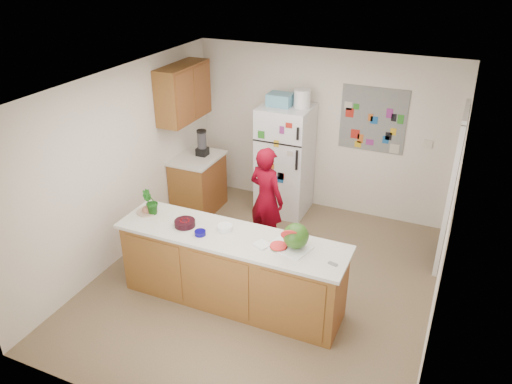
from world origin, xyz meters
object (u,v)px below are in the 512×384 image
at_px(refrigerator, 285,160).
at_px(cherry_bowl, 185,223).
at_px(watermelon, 296,236).
at_px(person, 266,199).

distance_m(refrigerator, cherry_bowl, 2.43).
xyz_separation_m(refrigerator, watermelon, (1.00, -2.33, 0.22)).
relative_size(refrigerator, watermelon, 6.13).
height_order(person, cherry_bowl, person).
relative_size(person, watermelon, 5.34).
bearing_deg(watermelon, cherry_bowl, -176.74).
xyz_separation_m(refrigerator, person, (0.15, -1.09, -0.11)).
height_order(refrigerator, person, refrigerator).
relative_size(refrigerator, person, 1.15).
height_order(refrigerator, watermelon, refrigerator).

